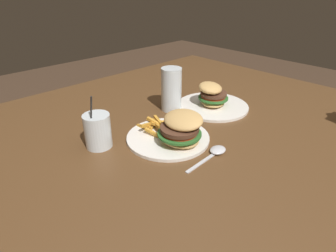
% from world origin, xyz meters
% --- Properties ---
extents(dining_table, '(1.57, 1.42, 0.78)m').
position_xyz_m(dining_table, '(0.00, 0.00, 0.69)').
color(dining_table, brown).
rests_on(dining_table, ground_plane).
extents(meal_plate_near, '(0.26, 0.26, 0.11)m').
position_xyz_m(meal_plate_near, '(-0.07, -0.17, 0.81)').
color(meal_plate_near, white).
rests_on(meal_plate_near, dining_table).
extents(beer_glass, '(0.08, 0.08, 0.16)m').
position_xyz_m(beer_glass, '(-0.26, -0.01, 0.85)').
color(beer_glass, silver).
rests_on(beer_glass, dining_table).
extents(juice_glass, '(0.08, 0.08, 0.17)m').
position_xyz_m(juice_glass, '(-0.22, -0.36, 0.83)').
color(juice_glass, silver).
rests_on(juice_glass, dining_table).
extents(spoon, '(0.04, 0.17, 0.01)m').
position_xyz_m(spoon, '(0.06, -0.13, 0.78)').
color(spoon, silver).
rests_on(spoon, dining_table).
extents(meal_plate_far, '(0.28, 0.28, 0.10)m').
position_xyz_m(meal_plate_far, '(-0.16, 0.12, 0.81)').
color(meal_plate_far, white).
rests_on(meal_plate_far, dining_table).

